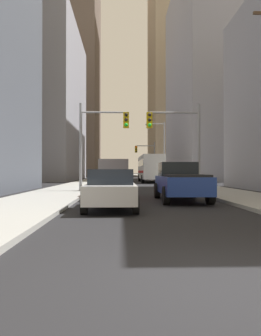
{
  "coord_description": "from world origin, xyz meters",
  "views": [
    {
      "loc": [
        -1.31,
        -4.22,
        1.45
      ],
      "look_at": [
        0.0,
        39.56,
        1.86
      ],
      "focal_mm": 35.38,
      "sensor_mm": 36.0,
      "label": 1
    }
  ],
  "objects_px": {
    "cargo_van_grey": "(114,173)",
    "sedan_red": "(111,184)",
    "city_bus": "(150,167)",
    "traffic_signal_far_right": "(146,155)",
    "pickup_truck_blue": "(180,182)",
    "sedan_navy": "(116,177)",
    "traffic_signal_near_left": "(102,133)",
    "traffic_signal_near_right": "(176,133)",
    "sedan_silver": "(111,189)"
  },
  "relations": [
    {
      "from": "city_bus",
      "to": "traffic_signal_far_right",
      "type": "xyz_separation_m",
      "value": [
        0.16,
        8.8,
        2.08
      ]
    },
    {
      "from": "cargo_van_grey",
      "to": "sedan_red",
      "type": "height_order",
      "value": "cargo_van_grey"
    },
    {
      "from": "sedan_red",
      "to": "sedan_navy",
      "type": "bearing_deg",
      "value": 89.99
    },
    {
      "from": "sedan_silver",
      "to": "traffic_signal_far_right",
      "type": "relative_size",
      "value": 0.7
    },
    {
      "from": "city_bus",
      "to": "sedan_navy",
      "type": "xyz_separation_m",
      "value": [
        -4.32,
        -6.16,
        -1.16
      ]
    },
    {
      "from": "traffic_signal_near_left",
      "to": "traffic_signal_far_right",
      "type": "relative_size",
      "value": 1.0
    },
    {
      "from": "city_bus",
      "to": "pickup_truck_blue",
      "type": "height_order",
      "value": "city_bus"
    },
    {
      "from": "traffic_signal_near_left",
      "to": "traffic_signal_near_right",
      "type": "bearing_deg",
      "value": 0.0
    },
    {
      "from": "sedan_red",
      "to": "sedan_navy",
      "type": "xyz_separation_m",
      "value": [
        0.0,
        18.7,
        0.0
      ]
    },
    {
      "from": "sedan_navy",
      "to": "traffic_signal_near_right",
      "type": "height_order",
      "value": "traffic_signal_near_right"
    },
    {
      "from": "pickup_truck_blue",
      "to": "sedan_silver",
      "type": "xyz_separation_m",
      "value": [
        -3.27,
        -3.63,
        -0.16
      ]
    },
    {
      "from": "sedan_silver",
      "to": "traffic_signal_far_right",
      "type": "distance_m",
      "value": 39.46
    },
    {
      "from": "pickup_truck_blue",
      "to": "traffic_signal_far_right",
      "type": "bearing_deg",
      "value": 88.29
    },
    {
      "from": "city_bus",
      "to": "traffic_signal_near_left",
      "type": "distance_m",
      "value": 21.27
    },
    {
      "from": "sedan_navy",
      "to": "traffic_signal_near_right",
      "type": "distance_m",
      "value": 15.36
    },
    {
      "from": "traffic_signal_near_left",
      "to": "traffic_signal_near_right",
      "type": "xyz_separation_m",
      "value": [
        5.03,
        0.0,
        0.02
      ]
    },
    {
      "from": "city_bus",
      "to": "traffic_signal_far_right",
      "type": "height_order",
      "value": "traffic_signal_far_right"
    },
    {
      "from": "sedan_silver",
      "to": "sedan_red",
      "type": "bearing_deg",
      "value": 91.65
    },
    {
      "from": "sedan_silver",
      "to": "traffic_signal_near_left",
      "type": "height_order",
      "value": "traffic_signal_near_left"
    },
    {
      "from": "city_bus",
      "to": "sedan_silver",
      "type": "xyz_separation_m",
      "value": [
        -4.17,
        -30.29,
        -1.16
      ]
    },
    {
      "from": "traffic_signal_far_right",
      "to": "sedan_navy",
      "type": "bearing_deg",
      "value": -106.68
    },
    {
      "from": "pickup_truck_blue",
      "to": "traffic_signal_near_right",
      "type": "bearing_deg",
      "value": 82.2
    },
    {
      "from": "sedan_silver",
      "to": "city_bus",
      "type": "bearing_deg",
      "value": 82.16
    },
    {
      "from": "cargo_van_grey",
      "to": "traffic_signal_near_right",
      "type": "distance_m",
      "value": 5.54
    },
    {
      "from": "traffic_signal_near_right",
      "to": "city_bus",
      "type": "bearing_deg",
      "value": 89.82
    },
    {
      "from": "traffic_signal_near_left",
      "to": "city_bus",
      "type": "bearing_deg",
      "value": 76.08
    },
    {
      "from": "sedan_navy",
      "to": "traffic_signal_near_right",
      "type": "bearing_deg",
      "value": -73.52
    },
    {
      "from": "traffic_signal_far_right",
      "to": "sedan_silver",
      "type": "bearing_deg",
      "value": -96.32
    },
    {
      "from": "cargo_van_grey",
      "to": "traffic_signal_far_right",
      "type": "xyz_separation_m",
      "value": [
        4.46,
        27.07,
        2.72
      ]
    },
    {
      "from": "pickup_truck_blue",
      "to": "sedan_silver",
      "type": "bearing_deg",
      "value": -131.95
    },
    {
      "from": "cargo_van_grey",
      "to": "sedan_navy",
      "type": "distance_m",
      "value": 12.13
    },
    {
      "from": "city_bus",
      "to": "sedan_silver",
      "type": "bearing_deg",
      "value": -97.84
    },
    {
      "from": "pickup_truck_blue",
      "to": "sedan_red",
      "type": "bearing_deg",
      "value": 152.21
    },
    {
      "from": "sedan_silver",
      "to": "sedan_red",
      "type": "relative_size",
      "value": 1.0
    },
    {
      "from": "sedan_silver",
      "to": "traffic_signal_near_right",
      "type": "distance_m",
      "value": 11.07
    },
    {
      "from": "cargo_van_grey",
      "to": "traffic_signal_near_left",
      "type": "height_order",
      "value": "traffic_signal_near_left"
    },
    {
      "from": "city_bus",
      "to": "pickup_truck_blue",
      "type": "xyz_separation_m",
      "value": [
        -0.9,
        -26.66,
        -1.0
      ]
    },
    {
      "from": "traffic_signal_near_right",
      "to": "pickup_truck_blue",
      "type": "bearing_deg",
      "value": -97.8
    },
    {
      "from": "cargo_van_grey",
      "to": "sedan_silver",
      "type": "bearing_deg",
      "value": -89.38
    },
    {
      "from": "pickup_truck_blue",
      "to": "traffic_signal_near_right",
      "type": "height_order",
      "value": "traffic_signal_near_right"
    },
    {
      "from": "sedan_silver",
      "to": "traffic_signal_near_right",
      "type": "height_order",
      "value": "traffic_signal_near_right"
    },
    {
      "from": "sedan_silver",
      "to": "traffic_signal_near_right",
      "type": "xyz_separation_m",
      "value": [
        4.1,
        9.74,
        3.26
      ]
    },
    {
      "from": "pickup_truck_blue",
      "to": "traffic_signal_near_left",
      "type": "bearing_deg",
      "value": 124.45
    },
    {
      "from": "city_bus",
      "to": "traffic_signal_near_right",
      "type": "relative_size",
      "value": 1.92
    },
    {
      "from": "cargo_van_grey",
      "to": "traffic_signal_far_right",
      "type": "distance_m",
      "value": 27.57
    },
    {
      "from": "sedan_red",
      "to": "sedan_navy",
      "type": "height_order",
      "value": "same"
    },
    {
      "from": "pickup_truck_blue",
      "to": "cargo_van_grey",
      "type": "height_order",
      "value": "cargo_van_grey"
    },
    {
      "from": "traffic_signal_far_right",
      "to": "cargo_van_grey",
      "type": "bearing_deg",
      "value": -99.35
    },
    {
      "from": "city_bus",
      "to": "traffic_signal_far_right",
      "type": "distance_m",
      "value": 9.04
    },
    {
      "from": "sedan_navy",
      "to": "city_bus",
      "type": "bearing_deg",
      "value": 54.92
    }
  ]
}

